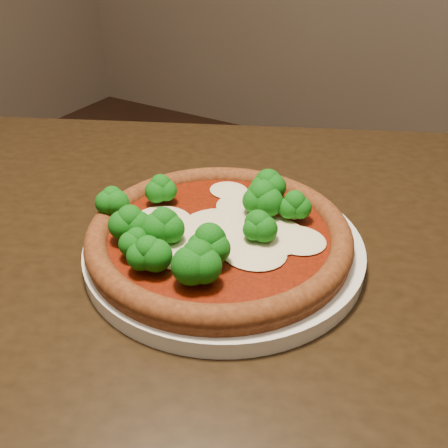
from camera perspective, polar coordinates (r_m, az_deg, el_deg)
The scene contains 3 objects.
dining_table at distance 0.61m, azimuth -7.25°, elevation -12.72°, with size 1.33×1.20×0.75m.
plate at distance 0.55m, azimuth 0.00°, elevation -2.72°, with size 0.30×0.30×0.02m, color white.
pizza at distance 0.53m, azimuth -0.95°, elevation -0.81°, with size 0.28×0.28×0.06m.
Camera 1 is at (0.25, -0.38, 1.08)m, focal length 40.00 mm.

